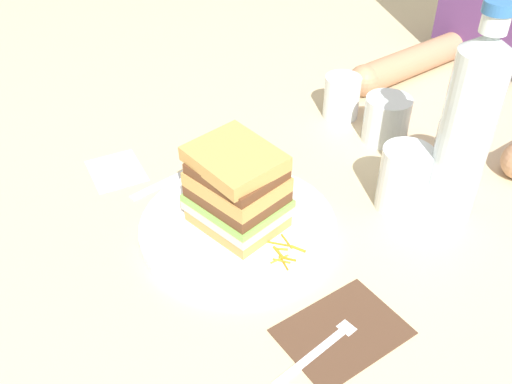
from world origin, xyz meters
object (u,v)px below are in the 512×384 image
main_plate (239,225)px  sandwich (238,189)px  water_bottle (466,130)px  empty_tumbler_2 (455,150)px  napkin_dark (342,331)px  juice_glass (403,183)px  knife (181,174)px  napkin_pink (116,170)px  empty_tumbler_1 (386,119)px  fork (330,340)px  empty_tumbler_0 (342,97)px

main_plate → sandwich: 0.07m
water_bottle → empty_tumbler_2: water_bottle is taller
napkin_dark → juice_glass: 0.27m
knife → empty_tumbler_2: size_ratio=2.11×
napkin_pink → sandwich: bearing=18.3°
main_plate → napkin_dark: main_plate is taller
napkin_dark → empty_tumbler_1: size_ratio=1.82×
knife → empty_tumbler_1: bearing=70.4°
water_bottle → napkin_pink: (-0.39, -0.34, -0.14)m
empty_tumbler_1 → empty_tumbler_2: bearing=1.3°
fork → knife: bearing=175.1°
sandwich → napkin_dark: size_ratio=0.96×
knife → main_plate: bearing=-0.4°
fork → empty_tumbler_1: empty_tumbler_1 is taller
water_bottle → napkin_pink: size_ratio=3.21×
main_plate → water_bottle: bearing=59.5°
sandwich → empty_tumbler_2: 0.36m
empty_tumbler_2 → napkin_pink: 0.54m
water_bottle → empty_tumbler_0: size_ratio=4.02×
empty_tumbler_2 → napkin_pink: size_ratio=0.96×
juice_glass → empty_tumbler_0: size_ratio=1.26×
empty_tumbler_1 → empty_tumbler_2: size_ratio=0.84×
juice_glass → water_bottle: bearing=37.0°
main_plate → napkin_dark: bearing=-2.5°
fork → empty_tumbler_2: 0.40m
juice_glass → empty_tumbler_1: (-0.14, 0.12, -0.00)m
sandwich → knife: sandwich is taller
empty_tumbler_1 → water_bottle: bearing=-22.5°
knife → juice_glass: bearing=39.9°
napkin_dark → napkin_pink: same height
main_plate → napkin_dark: size_ratio=1.95×
juice_glass → water_bottle: water_bottle is taller
sandwich → napkin_pink: (-0.24, -0.08, -0.07)m
fork → empty_tumbler_1: 0.46m
empty_tumbler_2 → napkin_dark: bearing=-70.9°
sandwich → knife: size_ratio=0.69×
knife → napkin_pink: same height
sandwich → juice_glass: (0.10, 0.22, -0.03)m
water_bottle → empty_tumbler_2: bearing=124.2°
empty_tumbler_1 → napkin_pink: (-0.20, -0.42, -0.04)m
napkin_pink → empty_tumbler_1: bearing=65.0°
knife → empty_tumbler_1: size_ratio=2.52×
knife → water_bottle: bearing=39.5°
main_plate → empty_tumbler_0: empty_tumbler_0 is taller
sandwich → empty_tumbler_2: bearing=74.1°
knife → water_bottle: size_ratio=0.63×
empty_tumbler_1 → empty_tumbler_2: (0.14, 0.00, 0.01)m
sandwich → napkin_pink: size_ratio=1.40×
water_bottle → empty_tumbler_1: size_ratio=4.00×
empty_tumbler_0 → empty_tumbler_2: 0.24m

